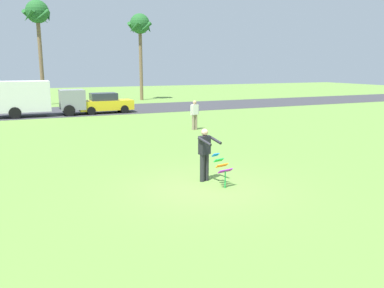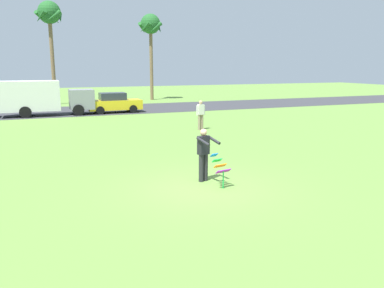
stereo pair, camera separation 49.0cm
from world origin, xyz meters
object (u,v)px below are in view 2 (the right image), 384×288
parked_truck_grey_van (42,97)px  palm_tree_centre_far (151,28)px  parked_car_yellow (114,103)px  palm_tree_right_near (50,17)px  person_kite_flyer (204,153)px  person_walker_near (201,114)px  kite_held (220,166)px

parked_truck_grey_van → palm_tree_centre_far: bearing=42.5°
parked_car_yellow → palm_tree_right_near: (-4.09, 9.12, 7.39)m
person_kite_flyer → parked_car_yellow: 20.07m
person_walker_near → palm_tree_centre_far: bearing=81.9°
parked_truck_grey_van → person_kite_flyer: bearing=-77.2°
kite_held → parked_car_yellow: (0.61, 20.81, 0.11)m
person_kite_flyer → person_walker_near: same height
person_kite_flyer → person_walker_near: 10.42m
parked_car_yellow → palm_tree_right_near: bearing=114.2°
kite_held → palm_tree_right_near: palm_tree_right_near is taller
person_kite_flyer → palm_tree_centre_far: size_ratio=0.19×
parked_car_yellow → kite_held: bearing=-91.7°
parked_car_yellow → palm_tree_centre_far: size_ratio=0.46×
kite_held → palm_tree_right_near: 31.05m
parked_car_yellow → person_walker_near: (3.13, -10.41, 0.16)m
parked_car_yellow → palm_tree_centre_far: 14.03m
kite_held → person_walker_near: size_ratio=0.59×
kite_held → palm_tree_centre_far: 32.84m
person_kite_flyer → parked_truck_grey_van: parked_truck_grey_van is taller
parked_car_yellow → palm_tree_right_near: size_ratio=0.44×
palm_tree_centre_far → palm_tree_right_near: bearing=-172.0°
parked_car_yellow → palm_tree_centre_far: palm_tree_centre_far is taller
person_walker_near → person_kite_flyer: bearing=-112.4°
parked_truck_grey_van → palm_tree_right_near: size_ratio=0.69×
parked_truck_grey_van → palm_tree_right_near: 11.42m
parked_car_yellow → parked_truck_grey_van: bearing=180.0°
parked_truck_grey_van → palm_tree_centre_far: palm_tree_centre_far is taller
kite_held → person_walker_near: (3.75, 10.40, 0.27)m
palm_tree_right_near → person_walker_near: 22.04m
person_kite_flyer → parked_car_yellow: bearing=87.6°
palm_tree_right_near → kite_held: bearing=-83.4°
kite_held → palm_tree_right_near: bearing=96.6°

